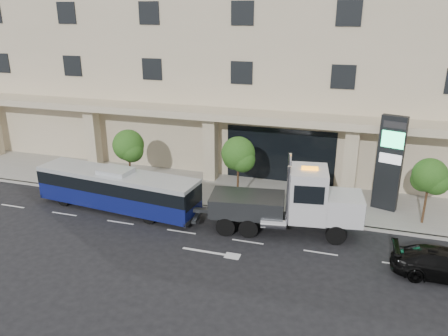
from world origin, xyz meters
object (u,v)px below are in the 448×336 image
object	(u,v)px
city_bus	(117,189)
signage_pylon	(389,163)
black_sedan	(445,264)
tow_truck	(292,203)

from	to	relation	value
city_bus	signage_pylon	world-z (taller)	signage_pylon
black_sedan	signage_pylon	size ratio (longest dim) A/B	0.81
city_bus	signage_pylon	size ratio (longest dim) A/B	1.84
black_sedan	signage_pylon	bearing A→B (deg)	18.05
tow_truck	city_bus	bearing A→B (deg)	173.36
city_bus	tow_truck	bearing A→B (deg)	7.11
black_sedan	city_bus	bearing A→B (deg)	81.68
city_bus	black_sedan	world-z (taller)	city_bus
city_bus	tow_truck	xyz separation A→B (m)	(11.15, 0.23, 0.40)
tow_truck	signage_pylon	bearing A→B (deg)	33.60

